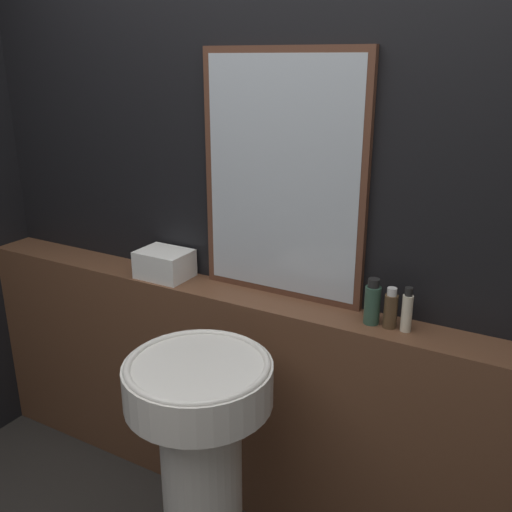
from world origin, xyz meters
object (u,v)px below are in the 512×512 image
mirror (282,178)px  lotion_bottle (407,311)px  pedestal_sink (201,455)px  towel_stack (165,264)px  shampoo_bottle (372,303)px  conditioner_bottle (391,309)px

mirror → lotion_bottle: (0.52, -0.08, -0.39)m
mirror → pedestal_sink: bearing=-91.1°
towel_stack → shampoo_bottle: bearing=0.0°
towel_stack → conditioner_bottle: conditioner_bottle is taller
shampoo_bottle → conditioner_bottle: size_ratio=1.14×
mirror → lotion_bottle: mirror is taller
conditioner_bottle → lotion_bottle: bearing=-0.0°
towel_stack → conditioner_bottle: bearing=0.0°
lotion_bottle → mirror: bearing=171.3°
conditioner_bottle → lotion_bottle: lotion_bottle is taller
conditioner_bottle → lotion_bottle: (0.06, -0.00, 0.01)m
lotion_bottle → towel_stack: bearing=180.0°
towel_stack → conditioner_bottle: size_ratio=1.48×
mirror → lotion_bottle: size_ratio=5.80×
pedestal_sink → mirror: (0.01, 0.55, 0.85)m
pedestal_sink → towel_stack: (-0.50, 0.47, 0.44)m
shampoo_bottle → towel_stack: bearing=180.0°
towel_stack → lotion_bottle: lotion_bottle is taller
towel_stack → conditioner_bottle: 0.97m
conditioner_bottle → lotion_bottle: size_ratio=0.92×
towel_stack → lotion_bottle: bearing=0.0°
shampoo_bottle → conditioner_bottle: shampoo_bottle is taller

